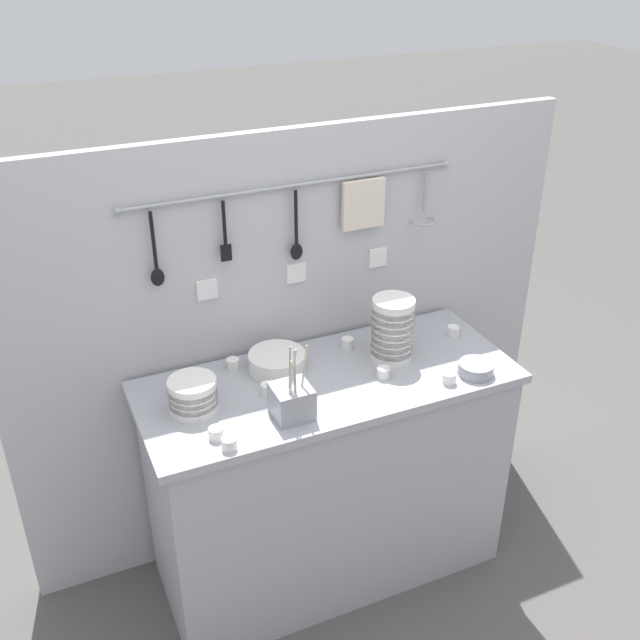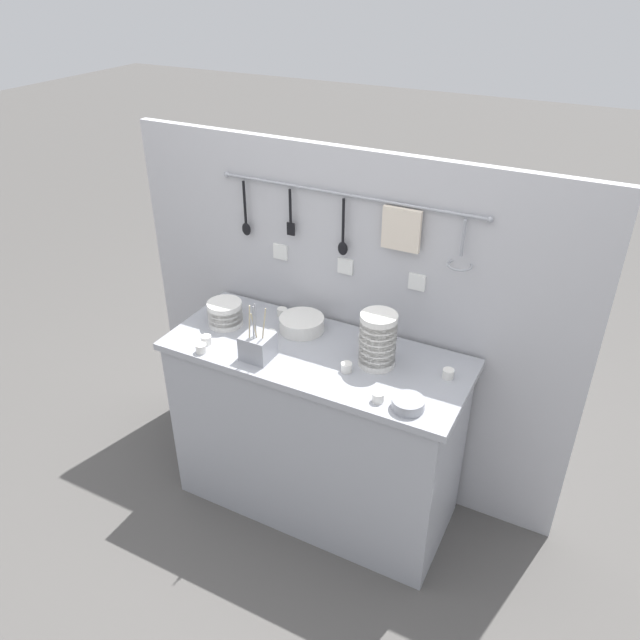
% 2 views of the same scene
% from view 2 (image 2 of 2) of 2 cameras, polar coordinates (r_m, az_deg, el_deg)
% --- Properties ---
extents(ground_plane, '(20.00, 20.00, 0.00)m').
position_cam_2_polar(ground_plane, '(3.14, -0.32, -15.99)').
color(ground_plane, '#514F4C').
extents(counter, '(1.28, 0.53, 0.85)m').
position_cam_2_polar(counter, '(2.84, -0.35, -10.07)').
color(counter, '#9EA0A8').
rests_on(counter, ground).
extents(back_wall, '(2.08, 0.11, 1.63)m').
position_cam_2_polar(back_wall, '(2.83, 2.44, -0.52)').
color(back_wall, '#B2B2B7').
rests_on(back_wall, ground).
extents(bowl_stack_short_front, '(0.15, 0.15, 0.11)m').
position_cam_2_polar(bowl_stack_short_front, '(2.78, -8.67, 0.61)').
color(bowl_stack_short_front, silver).
rests_on(bowl_stack_short_front, counter).
extents(bowl_stack_nested_right, '(0.15, 0.15, 0.23)m').
position_cam_2_polar(bowl_stack_nested_right, '(2.46, 5.30, -1.82)').
color(bowl_stack_nested_right, silver).
rests_on(bowl_stack_nested_right, counter).
extents(plate_stack, '(0.20, 0.20, 0.06)m').
position_cam_2_polar(plate_stack, '(2.72, -1.68, -0.34)').
color(plate_stack, silver).
rests_on(plate_stack, counter).
extents(steel_mixing_bowl, '(0.12, 0.12, 0.04)m').
position_cam_2_polar(steel_mixing_bowl, '(2.29, 8.05, -7.60)').
color(steel_mixing_bowl, '#93969E').
rests_on(steel_mixing_bowl, counter).
extents(cutlery_caddy, '(0.12, 0.12, 0.26)m').
position_cam_2_polar(cutlery_caddy, '(2.53, -5.70, -2.37)').
color(cutlery_caddy, '#93969E').
rests_on(cutlery_caddy, counter).
extents(cup_front_left, '(0.04, 0.04, 0.04)m').
position_cam_2_polar(cup_front_left, '(2.47, 11.64, -4.83)').
color(cup_front_left, silver).
rests_on(cup_front_left, counter).
extents(cup_back_right, '(0.04, 0.04, 0.04)m').
position_cam_2_polar(cup_back_right, '(2.67, -10.37, -1.80)').
color(cup_back_right, silver).
rests_on(cup_back_right, counter).
extents(cup_back_left, '(0.04, 0.04, 0.04)m').
position_cam_2_polar(cup_back_left, '(2.46, 2.44, -4.34)').
color(cup_back_left, silver).
rests_on(cup_back_left, counter).
extents(cup_edge_near, '(0.04, 0.04, 0.04)m').
position_cam_2_polar(cup_edge_near, '(2.64, 4.03, -1.70)').
color(cup_edge_near, silver).
rests_on(cup_edge_near, counter).
extents(cup_mid_row, '(0.04, 0.04, 0.04)m').
position_cam_2_polar(cup_mid_row, '(2.89, -7.59, 1.22)').
color(cup_mid_row, silver).
rests_on(cup_mid_row, counter).
extents(cup_beside_plates, '(0.04, 0.04, 0.04)m').
position_cam_2_polar(cup_beside_plates, '(2.67, -4.50, -1.37)').
color(cup_beside_plates, silver).
rests_on(cup_beside_plates, counter).
extents(cup_edge_far, '(0.04, 0.04, 0.04)m').
position_cam_2_polar(cup_edge_far, '(2.32, 5.33, -7.03)').
color(cup_edge_far, silver).
rests_on(cup_edge_far, counter).
extents(cup_by_caddy, '(0.04, 0.04, 0.04)m').
position_cam_2_polar(cup_by_caddy, '(2.83, -3.49, 0.71)').
color(cup_by_caddy, silver).
rests_on(cup_by_caddy, counter).
extents(cup_centre, '(0.04, 0.04, 0.04)m').
position_cam_2_polar(cup_centre, '(2.62, -10.82, -2.56)').
color(cup_centre, silver).
rests_on(cup_centre, counter).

